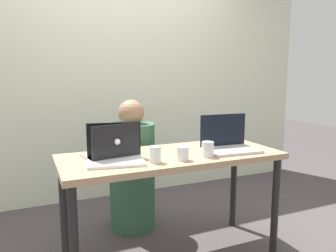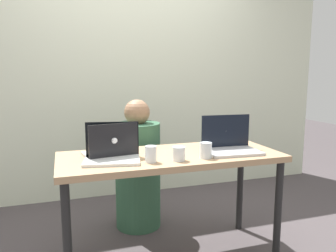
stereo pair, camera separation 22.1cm
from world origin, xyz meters
name	(u,v)px [view 1 (the left image)]	position (x,y,z in m)	size (l,w,h in m)	color
back_wall	(116,84)	(0.00, 1.40, 1.17)	(4.50, 0.10, 2.35)	silver
desk	(172,166)	(0.00, 0.00, 0.67)	(1.47, 0.60, 0.75)	tan
person_at_center	(132,172)	(-0.10, 0.57, 0.48)	(0.44, 0.44, 1.07)	#325D41
laptop_front_left	(115,154)	(-0.39, -0.04, 0.80)	(0.37, 0.30, 0.23)	silver
laptop_front_right	(228,143)	(0.41, -0.06, 0.80)	(0.37, 0.30, 0.24)	#B5B5B7
laptop_back_left	(112,150)	(-0.39, 0.05, 0.80)	(0.35, 0.28, 0.22)	#B0B7B2
water_glass_left	(155,156)	(-0.18, -0.16, 0.79)	(0.07, 0.07, 0.10)	white
water_glass_right	(208,150)	(0.18, -0.17, 0.79)	(0.08, 0.08, 0.10)	silver
water_glass_center	(182,154)	(-0.01, -0.18, 0.79)	(0.08, 0.08, 0.09)	white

